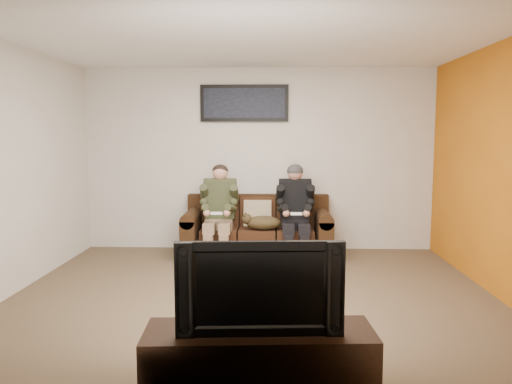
{
  "coord_description": "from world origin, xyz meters",
  "views": [
    {
      "loc": [
        0.2,
        -4.93,
        1.66
      ],
      "look_at": [
        -0.01,
        1.2,
        0.95
      ],
      "focal_mm": 35.0,
      "sensor_mm": 36.0,
      "label": 1
    }
  ],
  "objects_px": {
    "sofa": "(257,233)",
    "framed_poster": "(244,103)",
    "tv_stand": "(259,364)",
    "cat": "(262,222)",
    "television": "(259,284)",
    "person_left": "(219,207)",
    "person_right": "(295,207)"
  },
  "relations": [
    {
      "from": "sofa",
      "to": "person_left",
      "type": "relative_size",
      "value": 1.59
    },
    {
      "from": "person_left",
      "to": "framed_poster",
      "type": "xyz_separation_m",
      "value": [
        0.31,
        0.56,
        1.41
      ]
    },
    {
      "from": "person_right",
      "to": "cat",
      "type": "xyz_separation_m",
      "value": [
        -0.44,
        -0.06,
        -0.2
      ]
    },
    {
      "from": "television",
      "to": "cat",
      "type": "bearing_deg",
      "value": 87.28
    },
    {
      "from": "sofa",
      "to": "person_right",
      "type": "xyz_separation_m",
      "value": [
        0.51,
        -0.16,
        0.39
      ]
    },
    {
      "from": "sofa",
      "to": "cat",
      "type": "height_order",
      "value": "sofa"
    },
    {
      "from": "sofa",
      "to": "cat",
      "type": "distance_m",
      "value": 0.3
    },
    {
      "from": "tv_stand",
      "to": "person_left",
      "type": "bearing_deg",
      "value": 96.33
    },
    {
      "from": "framed_poster",
      "to": "tv_stand",
      "type": "xyz_separation_m",
      "value": [
        0.33,
        -4.17,
        -1.88
      ]
    },
    {
      "from": "television",
      "to": "sofa",
      "type": "bearing_deg",
      "value": 88.25
    },
    {
      "from": "sofa",
      "to": "framed_poster",
      "type": "height_order",
      "value": "framed_poster"
    },
    {
      "from": "person_left",
      "to": "sofa",
      "type": "bearing_deg",
      "value": 17.96
    },
    {
      "from": "cat",
      "to": "tv_stand",
      "type": "distance_m",
      "value": 3.55
    },
    {
      "from": "sofa",
      "to": "cat",
      "type": "relative_size",
      "value": 3.02
    },
    {
      "from": "sofa",
      "to": "tv_stand",
      "type": "distance_m",
      "value": 3.77
    },
    {
      "from": "sofa",
      "to": "person_right",
      "type": "height_order",
      "value": "person_right"
    },
    {
      "from": "person_left",
      "to": "television",
      "type": "height_order",
      "value": "person_left"
    },
    {
      "from": "sofa",
      "to": "tv_stand",
      "type": "height_order",
      "value": "sofa"
    },
    {
      "from": "sofa",
      "to": "framed_poster",
      "type": "bearing_deg",
      "value": 116.85
    },
    {
      "from": "person_right",
      "to": "framed_poster",
      "type": "bearing_deg",
      "value": 141.74
    },
    {
      "from": "framed_poster",
      "to": "person_right",
      "type": "bearing_deg",
      "value": -38.26
    },
    {
      "from": "tv_stand",
      "to": "television",
      "type": "height_order",
      "value": "television"
    },
    {
      "from": "person_left",
      "to": "framed_poster",
      "type": "distance_m",
      "value": 1.54
    },
    {
      "from": "cat",
      "to": "framed_poster",
      "type": "distance_m",
      "value": 1.74
    },
    {
      "from": "sofa",
      "to": "framed_poster",
      "type": "xyz_separation_m",
      "value": [
        -0.2,
        0.4,
        1.79
      ]
    },
    {
      "from": "person_right",
      "to": "television",
      "type": "relative_size",
      "value": 1.25
    },
    {
      "from": "sofa",
      "to": "framed_poster",
      "type": "distance_m",
      "value": 1.85
    },
    {
      "from": "framed_poster",
      "to": "television",
      "type": "relative_size",
      "value": 1.24
    },
    {
      "from": "cat",
      "to": "person_right",
      "type": "bearing_deg",
      "value": 8.05
    },
    {
      "from": "television",
      "to": "person_right",
      "type": "bearing_deg",
      "value": 80.26
    },
    {
      "from": "tv_stand",
      "to": "person_right",
      "type": "bearing_deg",
      "value": 80.26
    },
    {
      "from": "cat",
      "to": "television",
      "type": "relative_size",
      "value": 0.65
    }
  ]
}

